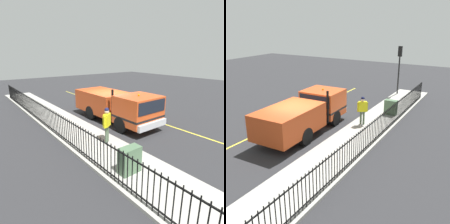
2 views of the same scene
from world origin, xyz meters
TOP-DOWN VIEW (x-y plane):
  - ground_plane at (0.00, 0.00)m, footprint 57.83×57.83m
  - sidewalk_slab at (3.16, 0.00)m, footprint 2.57×26.29m
  - lane_marking at (-2.12, 0.00)m, footprint 0.12×23.66m
  - work_truck at (0.07, 1.06)m, footprint 2.48×6.66m
  - worker_standing at (2.61, 3.30)m, footprint 0.57×0.46m
  - iron_fence at (4.28, 0.00)m, footprint 0.04×22.38m
  - utility_cabinet at (3.51, 5.96)m, footprint 0.85×0.43m
  - traffic_cone at (-1.73, 2.75)m, footprint 0.51×0.51m

SIDE VIEW (x-z plane):
  - ground_plane at x=0.00m, z-range 0.00..0.00m
  - lane_marking at x=-2.12m, z-range 0.00..0.01m
  - sidewalk_slab at x=3.16m, z-range 0.00..0.13m
  - traffic_cone at x=-1.73m, z-range 0.00..0.74m
  - utility_cabinet at x=3.51m, z-range 0.13..1.13m
  - iron_fence at x=4.28m, z-range 0.13..1.48m
  - worker_standing at x=2.61m, z-range 0.33..2.11m
  - work_truck at x=0.07m, z-range 0.02..2.44m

